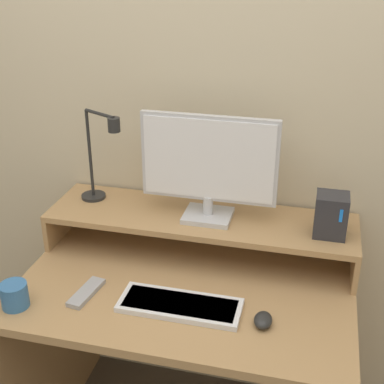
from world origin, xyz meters
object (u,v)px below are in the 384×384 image
(desk_lamp, at_px, (100,158))
(mouse, at_px, (263,320))
(router_dock, at_px, (331,215))
(keyboard, at_px, (180,305))
(mug, at_px, (14,295))
(remote_control, at_px, (86,293))
(monitor, at_px, (209,165))

(desk_lamp, bearing_deg, mouse, -30.43)
(desk_lamp, distance_m, router_dock, 0.84)
(keyboard, xyz_separation_m, mug, (-0.51, -0.12, 0.03))
(desk_lamp, distance_m, remote_control, 0.50)
(keyboard, bearing_deg, mug, -167.03)
(monitor, relative_size, desk_lamp, 1.34)
(router_dock, bearing_deg, mug, -154.99)
(monitor, bearing_deg, remote_control, -133.19)
(desk_lamp, height_order, mouse, desk_lamp)
(keyboard, xyz_separation_m, mouse, (0.26, -0.02, 0.01))
(remote_control, height_order, mug, mug)
(keyboard, distance_m, mouse, 0.26)
(mouse, bearing_deg, router_dock, 63.25)
(desk_lamp, height_order, router_dock, desk_lamp)
(monitor, height_order, remote_control, monitor)
(monitor, bearing_deg, keyboard, -92.19)
(keyboard, bearing_deg, desk_lamp, 137.19)
(router_dock, xyz_separation_m, remote_control, (-0.75, -0.33, -0.21))
(monitor, relative_size, router_dock, 3.22)
(router_dock, xyz_separation_m, keyboard, (-0.43, -0.32, -0.21))
(router_dock, bearing_deg, remote_control, -156.25)
(desk_lamp, distance_m, keyboard, 0.63)
(monitor, xyz_separation_m, desk_lamp, (-0.41, 0.03, -0.03))
(router_dock, distance_m, mug, 1.05)
(monitor, distance_m, keyboard, 0.48)
(router_dock, relative_size, mug, 1.73)
(desk_lamp, relative_size, router_dock, 2.40)
(router_dock, distance_m, remote_control, 0.85)
(monitor, relative_size, keyboard, 1.23)
(router_dock, bearing_deg, desk_lamp, 176.64)
(mug, bearing_deg, desk_lamp, 77.91)
(remote_control, bearing_deg, monitor, 46.81)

